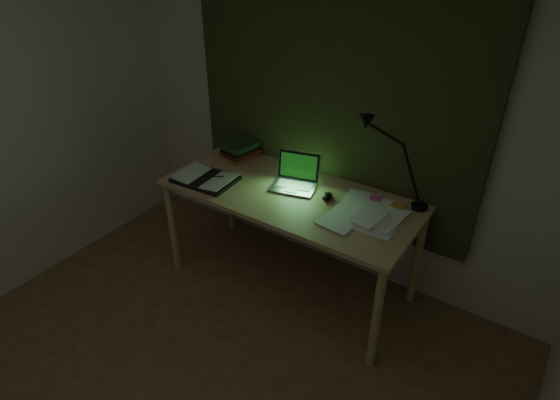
{
  "coord_description": "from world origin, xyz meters",
  "views": [
    {
      "loc": [
        1.46,
        -0.8,
        2.46
      ],
      "look_at": [
        -0.04,
        1.41,
        0.82
      ],
      "focal_mm": 30.0,
      "sensor_mm": 36.0,
      "label": 1
    }
  ],
  "objects_px": {
    "desk": "(289,241)",
    "laptop": "(293,174)",
    "open_textbook": "(205,178)",
    "desk_lamp": "(426,168)",
    "loose_papers": "(362,214)",
    "book_stack": "(240,149)"
  },
  "relations": [
    {
      "from": "desk",
      "to": "loose_papers",
      "type": "height_order",
      "value": "loose_papers"
    },
    {
      "from": "open_textbook",
      "to": "loose_papers",
      "type": "bearing_deg",
      "value": 6.55
    },
    {
      "from": "desk",
      "to": "book_stack",
      "type": "distance_m",
      "value": 0.83
    },
    {
      "from": "open_textbook",
      "to": "loose_papers",
      "type": "height_order",
      "value": "open_textbook"
    },
    {
      "from": "book_stack",
      "to": "open_textbook",
      "type": "bearing_deg",
      "value": -85.96
    },
    {
      "from": "book_stack",
      "to": "loose_papers",
      "type": "bearing_deg",
      "value": -10.96
    },
    {
      "from": "laptop",
      "to": "book_stack",
      "type": "bearing_deg",
      "value": 148.75
    },
    {
      "from": "open_textbook",
      "to": "desk_lamp",
      "type": "relative_size",
      "value": 0.72
    },
    {
      "from": "desk",
      "to": "open_textbook",
      "type": "xyz_separation_m",
      "value": [
        -0.6,
        -0.19,
        0.43
      ]
    },
    {
      "from": "laptop",
      "to": "desk_lamp",
      "type": "distance_m",
      "value": 0.88
    },
    {
      "from": "open_textbook",
      "to": "desk_lamp",
      "type": "xyz_separation_m",
      "value": [
        1.4,
        0.51,
        0.28
      ]
    },
    {
      "from": "open_textbook",
      "to": "desk_lamp",
      "type": "distance_m",
      "value": 1.52
    },
    {
      "from": "laptop",
      "to": "open_textbook",
      "type": "relative_size",
      "value": 0.81
    },
    {
      "from": "open_textbook",
      "to": "book_stack",
      "type": "height_order",
      "value": "book_stack"
    },
    {
      "from": "desk",
      "to": "laptop",
      "type": "relative_size",
      "value": 5.17
    },
    {
      "from": "loose_papers",
      "to": "desk_lamp",
      "type": "xyz_separation_m",
      "value": [
        0.27,
        0.29,
        0.29
      ]
    },
    {
      "from": "desk",
      "to": "laptop",
      "type": "height_order",
      "value": "laptop"
    },
    {
      "from": "desk",
      "to": "open_textbook",
      "type": "height_order",
      "value": "open_textbook"
    },
    {
      "from": "book_stack",
      "to": "loose_papers",
      "type": "relative_size",
      "value": 0.65
    },
    {
      "from": "book_stack",
      "to": "desk_lamp",
      "type": "distance_m",
      "value": 1.45
    },
    {
      "from": "desk",
      "to": "desk_lamp",
      "type": "relative_size",
      "value": 3.01
    },
    {
      "from": "desk",
      "to": "open_textbook",
      "type": "bearing_deg",
      "value": -162.02
    }
  ]
}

